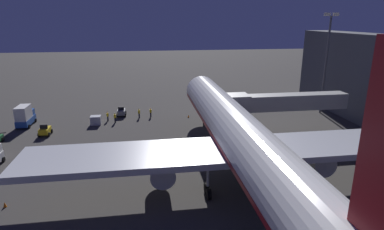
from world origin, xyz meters
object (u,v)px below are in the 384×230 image
(jet_bridge, at_px, (278,102))
(traffic_cone_wingtip_svc_side, at_px, (5,205))
(ground_crew_marshaller_fwd, at_px, (151,112))
(baggage_container_near_belt, at_px, (96,120))
(ops_van, at_px, (25,116))
(baggage_tug_spare, at_px, (45,131))
(ground_crew_under_port_wing, at_px, (139,113))
(traffic_cone_nose_port, at_px, (210,115))
(ground_crew_near_nose_gear, at_px, (108,116))
(apron_floodlight_mast, at_px, (326,57))
(ground_crew_by_belt_loader, at_px, (115,117))
(traffic_cone_nose_starboard, at_px, (188,116))
(airliner_at_gate, at_px, (242,141))
(pushback_tug, at_px, (121,112))

(jet_bridge, height_order, traffic_cone_wingtip_svc_side, jet_bridge)
(ground_crew_marshaller_fwd, bearing_deg, baggage_container_near_belt, 18.40)
(ops_van, height_order, baggage_tug_spare, ops_van)
(ground_crew_under_port_wing, bearing_deg, traffic_cone_nose_port, 175.11)
(baggage_container_near_belt, bearing_deg, ground_crew_near_nose_gear, -135.51)
(apron_floodlight_mast, distance_m, ground_crew_by_belt_loader, 43.15)
(ground_crew_by_belt_loader, height_order, traffic_cone_nose_port, ground_crew_by_belt_loader)
(baggage_tug_spare, relative_size, traffic_cone_wingtip_svc_side, 4.49)
(baggage_container_near_belt, relative_size, ground_crew_marshaller_fwd, 1.02)
(baggage_container_near_belt, relative_size, traffic_cone_nose_starboard, 3.37)
(airliner_at_gate, relative_size, baggage_container_near_belt, 31.11)
(ground_crew_under_port_wing, bearing_deg, ground_crew_marshaller_fwd, -170.67)
(traffic_cone_nose_starboard, bearing_deg, baggage_tug_spare, 14.18)
(pushback_tug, distance_m, traffic_cone_nose_starboard, 13.63)
(jet_bridge, distance_m, traffic_cone_nose_starboard, 18.85)
(jet_bridge, bearing_deg, baggage_container_near_belt, -19.05)
(jet_bridge, height_order, ground_crew_under_port_wing, jet_bridge)
(pushback_tug, distance_m, ground_crew_under_port_wing, 4.07)
(ground_crew_marshaller_fwd, bearing_deg, ops_van, 5.75)
(baggage_container_near_belt, distance_m, traffic_cone_nose_port, 22.09)
(ground_crew_near_nose_gear, distance_m, traffic_cone_nose_starboard, 15.66)
(ground_crew_under_port_wing, height_order, traffic_cone_nose_port, ground_crew_under_port_wing)
(jet_bridge, height_order, baggage_tug_spare, jet_bridge)
(ops_van, bearing_deg, ground_crew_near_nose_gear, -176.74)
(apron_floodlight_mast, height_order, baggage_tug_spare, apron_floodlight_mast)
(jet_bridge, bearing_deg, traffic_cone_nose_starboard, -43.47)
(baggage_tug_spare, relative_size, ground_crew_near_nose_gear, 1.35)
(ground_crew_near_nose_gear, height_order, ground_crew_marshaller_fwd, ground_crew_near_nose_gear)
(traffic_cone_nose_port, bearing_deg, jet_bridge, 125.00)
(jet_bridge, bearing_deg, traffic_cone_nose_port, -55.00)
(ground_crew_near_nose_gear, distance_m, ground_crew_under_port_wing, 6.05)
(ground_crew_near_nose_gear, bearing_deg, baggage_tug_spare, 33.99)
(ground_crew_marshaller_fwd, bearing_deg, apron_floodlight_mast, 176.26)
(jet_bridge, distance_m, ground_crew_by_belt_loader, 29.83)
(jet_bridge, relative_size, traffic_cone_nose_starboard, 36.46)
(ground_crew_marshaller_fwd, height_order, ground_crew_under_port_wing, ground_crew_under_port_wing)
(ground_crew_by_belt_loader, relative_size, ground_crew_marshaller_fwd, 1.02)
(ground_crew_near_nose_gear, bearing_deg, apron_floodlight_mast, 178.91)
(baggage_container_near_belt, bearing_deg, ground_crew_marshaller_fwd, -161.60)
(baggage_container_near_belt, bearing_deg, ground_crew_by_belt_loader, -170.75)
(airliner_at_gate, bearing_deg, jet_bridge, -125.31)
(pushback_tug, height_order, baggage_tug_spare, same)
(airliner_at_gate, relative_size, ground_crew_marshaller_fwd, 31.83)
(ground_crew_under_port_wing, distance_m, traffic_cone_nose_starboard, 9.79)
(ground_crew_under_port_wing, bearing_deg, ops_van, 5.35)
(ops_van, height_order, ground_crew_under_port_wing, ops_van)
(traffic_cone_nose_starboard, bearing_deg, jet_bridge, 136.53)
(pushback_tug, bearing_deg, ground_crew_near_nose_gear, 51.74)
(ground_crew_near_nose_gear, distance_m, traffic_cone_wingtip_svc_side, 29.64)
(airliner_at_gate, height_order, ground_crew_marshaller_fwd, airliner_at_gate)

